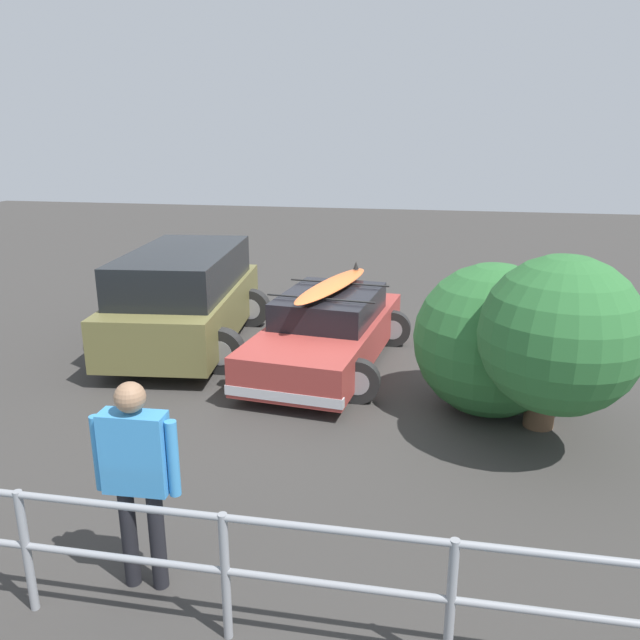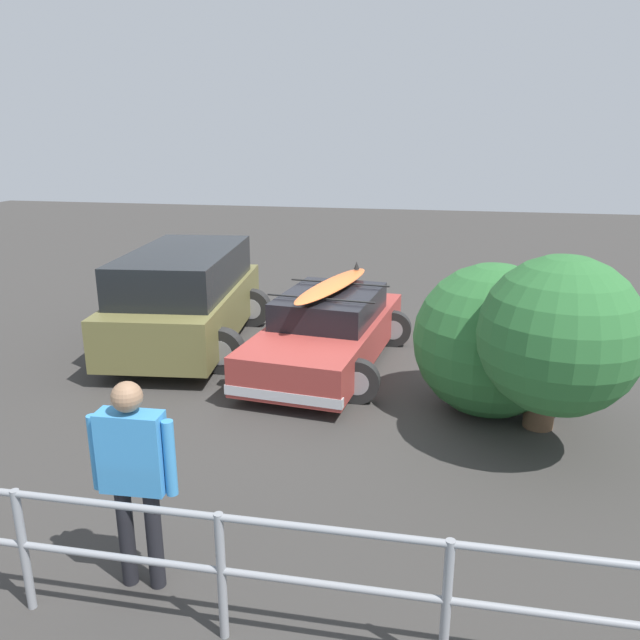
{
  "view_description": "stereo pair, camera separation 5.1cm",
  "coord_description": "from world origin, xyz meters",
  "px_view_note": "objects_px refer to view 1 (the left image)",
  "views": [
    {
      "loc": [
        -1.88,
        9.4,
        3.68
      ],
      "look_at": [
        -0.19,
        0.52,
        0.95
      ],
      "focal_mm": 35.0,
      "sensor_mm": 36.0,
      "label": 1
    },
    {
      "loc": [
        -1.93,
        9.39,
        3.68
      ],
      "look_at": [
        -0.19,
        0.52,
        0.95
      ],
      "focal_mm": 35.0,
      "sensor_mm": 36.0,
      "label": 2
    }
  ],
  "objects_px": {
    "suv_car": "(185,297)",
    "sedan_car": "(328,330)",
    "person_bystander": "(137,468)",
    "bush_near_left": "(526,335)"
  },
  "relations": [
    {
      "from": "suv_car",
      "to": "sedan_car",
      "type": "bearing_deg",
      "value": 169.76
    },
    {
      "from": "suv_car",
      "to": "person_bystander",
      "type": "distance_m",
      "value": 6.28
    },
    {
      "from": "sedan_car",
      "to": "person_bystander",
      "type": "height_order",
      "value": "person_bystander"
    },
    {
      "from": "sedan_car",
      "to": "person_bystander",
      "type": "relative_size",
      "value": 2.35
    },
    {
      "from": "sedan_car",
      "to": "person_bystander",
      "type": "bearing_deg",
      "value": 83.96
    },
    {
      "from": "sedan_car",
      "to": "bush_near_left",
      "type": "relative_size",
      "value": 1.36
    },
    {
      "from": "sedan_car",
      "to": "suv_car",
      "type": "bearing_deg",
      "value": -10.24
    },
    {
      "from": "person_bystander",
      "to": "bush_near_left",
      "type": "height_order",
      "value": "bush_near_left"
    },
    {
      "from": "sedan_car",
      "to": "person_bystander",
      "type": "distance_m",
      "value": 5.51
    },
    {
      "from": "suv_car",
      "to": "bush_near_left",
      "type": "xyz_separation_m",
      "value": [
        -5.5,
        2.06,
        0.3
      ]
    }
  ]
}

